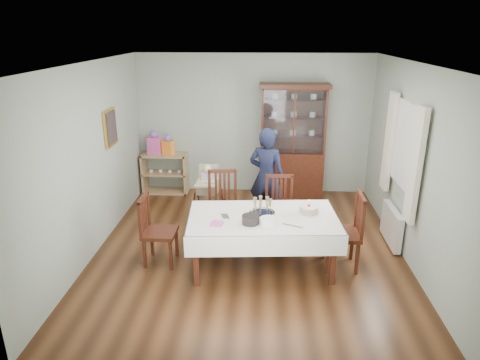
# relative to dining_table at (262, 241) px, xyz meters

# --- Properties ---
(floor) EXTENTS (5.00, 5.00, 0.00)m
(floor) POSITION_rel_dining_table_xyz_m (-0.20, 0.48, -0.38)
(floor) COLOR #593319
(floor) RESTS_ON ground
(room_shell) EXTENTS (5.00, 5.00, 5.00)m
(room_shell) POSITION_rel_dining_table_xyz_m (-0.20, 1.01, 1.32)
(room_shell) COLOR #9EAA99
(room_shell) RESTS_ON floor
(dining_table) EXTENTS (2.08, 1.29, 0.76)m
(dining_table) POSITION_rel_dining_table_xyz_m (0.00, 0.00, 0.00)
(dining_table) COLOR #472211
(dining_table) RESTS_ON floor
(china_cabinet) EXTENTS (1.30, 0.48, 2.18)m
(china_cabinet) POSITION_rel_dining_table_xyz_m (0.55, 2.74, 0.74)
(china_cabinet) COLOR #472211
(china_cabinet) RESTS_ON floor
(sideboard) EXTENTS (0.90, 0.38, 0.80)m
(sideboard) POSITION_rel_dining_table_xyz_m (-1.95, 2.76, 0.02)
(sideboard) COLOR tan
(sideboard) RESTS_ON floor
(picture_frame) EXTENTS (0.04, 0.48, 0.58)m
(picture_frame) POSITION_rel_dining_table_xyz_m (-2.42, 1.28, 1.27)
(picture_frame) COLOR gold
(picture_frame) RESTS_ON room_shell
(window) EXTENTS (0.04, 1.02, 1.22)m
(window) POSITION_rel_dining_table_xyz_m (2.02, 0.78, 1.17)
(window) COLOR white
(window) RESTS_ON room_shell
(curtain_left) EXTENTS (0.07, 0.30, 1.55)m
(curtain_left) POSITION_rel_dining_table_xyz_m (1.96, 0.16, 1.07)
(curtain_left) COLOR silver
(curtain_left) RESTS_ON room_shell
(curtain_right) EXTENTS (0.07, 0.30, 1.55)m
(curtain_right) POSITION_rel_dining_table_xyz_m (1.96, 1.40, 1.07)
(curtain_right) COLOR silver
(curtain_right) RESTS_ON room_shell
(radiator) EXTENTS (0.10, 0.80, 0.55)m
(radiator) POSITION_rel_dining_table_xyz_m (1.96, 0.78, -0.08)
(radiator) COLOR white
(radiator) RESTS_ON floor
(chair_far_left) EXTENTS (0.52, 0.52, 1.05)m
(chair_far_left) POSITION_rel_dining_table_xyz_m (-0.62, 0.87, -0.07)
(chair_far_left) COLOR #472211
(chair_far_left) RESTS_ON floor
(chair_far_right) EXTENTS (0.46, 0.46, 1.00)m
(chair_far_right) POSITION_rel_dining_table_xyz_m (0.25, 0.84, -0.09)
(chair_far_right) COLOR #472211
(chair_far_right) RESTS_ON floor
(chair_end_left) EXTENTS (0.46, 0.46, 0.99)m
(chair_end_left) POSITION_rel_dining_table_xyz_m (-1.44, 0.05, -0.09)
(chair_end_left) COLOR #472211
(chair_end_left) RESTS_ON floor
(chair_end_right) EXTENTS (0.48, 0.48, 1.07)m
(chair_end_right) POSITION_rel_dining_table_xyz_m (1.09, 0.07, -0.07)
(chair_end_right) COLOR #472211
(chair_end_right) RESTS_ON floor
(woman) EXTENTS (0.70, 0.58, 1.65)m
(woman) POSITION_rel_dining_table_xyz_m (0.05, 1.42, 0.44)
(woman) COLOR black
(woman) RESTS_ON floor
(high_chair) EXTENTS (0.48, 0.48, 1.01)m
(high_chair) POSITION_rel_dining_table_xyz_m (-0.92, 1.42, 0.01)
(high_chair) COLOR black
(high_chair) RESTS_ON floor
(champagne_tray) EXTENTS (0.35, 0.35, 0.21)m
(champagne_tray) POSITION_rel_dining_table_xyz_m (-0.01, 0.09, 0.44)
(champagne_tray) COLOR silver
(champagne_tray) RESTS_ON dining_table
(birthday_cake) EXTENTS (0.30, 0.30, 0.20)m
(birthday_cake) POSITION_rel_dining_table_xyz_m (0.62, 0.12, 0.43)
(birthday_cake) COLOR white
(birthday_cake) RESTS_ON dining_table
(plate_stack_dark) EXTENTS (0.24, 0.24, 0.11)m
(plate_stack_dark) POSITION_rel_dining_table_xyz_m (-0.16, -0.22, 0.43)
(plate_stack_dark) COLOR black
(plate_stack_dark) RESTS_ON dining_table
(plate_stack_white) EXTENTS (0.25, 0.25, 0.09)m
(plate_stack_white) POSITION_rel_dining_table_xyz_m (0.06, -0.25, 0.42)
(plate_stack_white) COLOR white
(plate_stack_white) RESTS_ON dining_table
(napkin_stack) EXTENTS (0.17, 0.17, 0.02)m
(napkin_stack) POSITION_rel_dining_table_xyz_m (-0.59, -0.27, 0.39)
(napkin_stack) COLOR #DD51A6
(napkin_stack) RESTS_ON dining_table
(cutlery) EXTENTS (0.16, 0.19, 0.01)m
(cutlery) POSITION_rel_dining_table_xyz_m (-0.54, -0.03, 0.38)
(cutlery) COLOR silver
(cutlery) RESTS_ON dining_table
(cake_knife) EXTENTS (0.26, 0.13, 0.01)m
(cake_knife) POSITION_rel_dining_table_xyz_m (0.38, -0.28, 0.38)
(cake_knife) COLOR silver
(cake_knife) RESTS_ON dining_table
(gift_bag_pink) EXTENTS (0.27, 0.20, 0.46)m
(gift_bag_pink) POSITION_rel_dining_table_xyz_m (-2.12, 2.74, 0.62)
(gift_bag_pink) COLOR #DD51A6
(gift_bag_pink) RESTS_ON sideboard
(gift_bag_orange) EXTENTS (0.25, 0.21, 0.38)m
(gift_bag_orange) POSITION_rel_dining_table_xyz_m (-1.86, 2.74, 0.59)
(gift_bag_orange) COLOR orange
(gift_bag_orange) RESTS_ON sideboard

